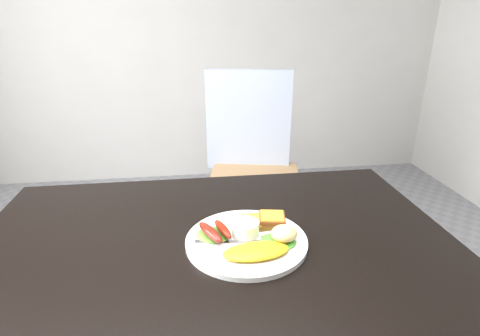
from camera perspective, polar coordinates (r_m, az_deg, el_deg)
name	(u,v)px	position (r m, az deg, el deg)	size (l,w,h in m)	color
room_back_panel	(192,6)	(3.05, -7.36, 23.30)	(4.00, 0.04, 2.70)	silver
dining_table	(216,247)	(0.96, -3.68, -11.94)	(1.20, 0.80, 0.04)	black
dining_chair	(254,182)	(2.00, 2.17, -2.18)	(0.47, 0.47, 0.06)	#A37A4E
person	(110,159)	(1.41, -19.21, 1.24)	(0.57, 0.38, 1.59)	navy
plate	(246,241)	(0.93, 1.00, -11.10)	(0.30, 0.30, 0.01)	white
lettuce_left	(213,235)	(0.94, -4.08, -10.09)	(0.09, 0.08, 0.01)	#4E9728
lettuce_right	(278,241)	(0.92, 5.81, -11.04)	(0.09, 0.08, 0.01)	#2D9420
omelette	(256,251)	(0.87, 2.44, -12.56)	(0.16, 0.07, 0.02)	yellow
sausage_a	(210,232)	(0.92, -4.53, -9.75)	(0.03, 0.11, 0.03)	#5D1F16
sausage_b	(223,229)	(0.93, -2.64, -9.27)	(0.02, 0.09, 0.02)	maroon
ramekin	(245,229)	(0.94, 0.84, -9.30)	(0.07, 0.07, 0.04)	white
toast_a	(259,222)	(0.99, 2.97, -8.22)	(0.08, 0.08, 0.01)	brown
toast_b	(272,218)	(0.98, 4.90, -7.60)	(0.07, 0.07, 0.01)	brown
potato_salad	(284,233)	(0.91, 6.74, -9.87)	(0.07, 0.06, 0.03)	beige
fork	(228,242)	(0.92, -1.80, -11.22)	(0.16, 0.01, 0.00)	#ADAFB7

